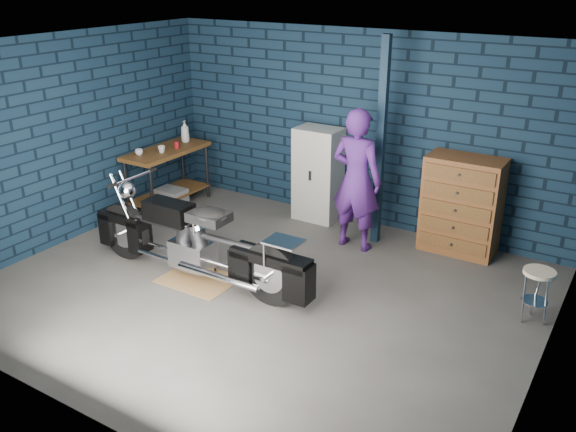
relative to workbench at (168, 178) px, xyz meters
name	(u,v)px	position (x,y,z in m)	size (l,w,h in m)	color
ground	(260,290)	(2.68, -1.46, -0.46)	(6.00, 6.00, 0.00)	#514F4C
room_walls	(286,117)	(2.68, -0.91, 1.45)	(6.02, 5.01, 2.71)	#0F2133
support_post	(381,144)	(3.23, 0.49, 0.90)	(0.10, 0.10, 2.70)	#112436
workbench	(168,178)	(0.00, 0.00, 0.00)	(0.60, 1.40, 0.91)	brown
drip_mat	(199,279)	(1.92, -1.64, -0.45)	(0.87, 0.65, 0.01)	brown
motorcycle	(196,236)	(1.92, -1.64, 0.11)	(2.58, 0.70, 1.14)	black
person	(356,180)	(3.06, 0.19, 0.47)	(0.68, 0.44, 1.85)	#4C1F76
storage_bin	(172,197)	(0.02, 0.02, -0.32)	(0.44, 0.31, 0.27)	gray
locker	(318,174)	(2.17, 0.77, 0.22)	(0.63, 0.45, 1.35)	beige
tool_chest	(461,205)	(4.26, 0.77, 0.18)	(0.95, 0.53, 1.26)	brown
shop_stool	(535,296)	(5.46, -0.49, -0.16)	(0.32, 0.32, 0.59)	beige
cup_a	(139,152)	(-0.12, -0.44, 0.50)	(0.11, 0.11, 0.09)	beige
cup_b	(162,149)	(0.07, -0.17, 0.51)	(0.11, 0.11, 0.10)	beige
mug_red	(177,145)	(0.11, 0.12, 0.51)	(0.07, 0.07, 0.10)	#A3151A
bottle	(185,131)	(-0.02, 0.47, 0.62)	(0.13, 0.13, 0.33)	gray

